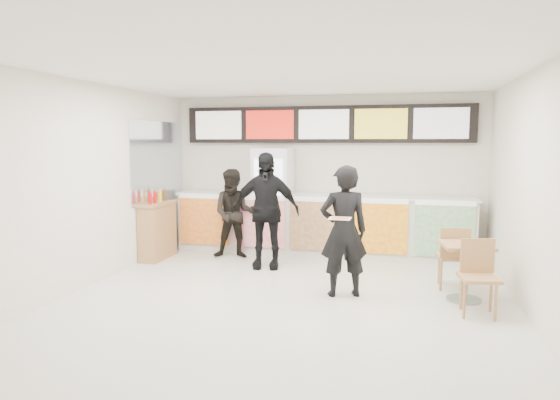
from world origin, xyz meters
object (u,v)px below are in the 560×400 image
(customer_left, at_px, (234,214))
(cafe_table, at_px, (465,261))
(condiment_ledge, at_px, (158,230))
(customer_main, at_px, (344,231))
(drinks_fridge, at_px, (273,200))
(customer_mid, at_px, (265,210))
(service_counter, at_px, (320,224))

(customer_left, distance_m, cafe_table, 4.17)
(customer_left, bearing_deg, condiment_ledge, -174.80)
(customer_main, height_order, condiment_ledge, customer_main)
(drinks_fridge, bearing_deg, condiment_ledge, -150.27)
(drinks_fridge, distance_m, condiment_ledge, 2.22)
(drinks_fridge, xyz_separation_m, customer_main, (1.66, -2.47, -0.10))
(customer_mid, relative_size, cafe_table, 1.20)
(service_counter, height_order, customer_main, customer_main)
(customer_left, relative_size, customer_mid, 0.84)
(service_counter, xyz_separation_m, cafe_table, (2.33, -2.28, -0.03))
(service_counter, xyz_separation_m, customer_main, (0.72, -2.45, 0.33))
(drinks_fridge, xyz_separation_m, customer_mid, (0.19, -1.22, -0.03))
(service_counter, height_order, cafe_table, service_counter)
(service_counter, bearing_deg, customer_main, -73.53)
(service_counter, xyz_separation_m, condiment_ledge, (-2.82, -1.06, -0.05))
(cafe_table, bearing_deg, customer_mid, 150.90)
(customer_mid, height_order, condiment_ledge, customer_mid)
(service_counter, bearing_deg, customer_left, -157.06)
(customer_main, xyz_separation_m, customer_mid, (-1.47, 1.24, 0.07))
(condiment_ledge, bearing_deg, customer_main, -21.41)
(cafe_table, bearing_deg, customer_main, 176.20)
(service_counter, bearing_deg, condiment_ledge, -159.40)
(service_counter, xyz_separation_m, drinks_fridge, (-0.93, 0.02, 0.43))
(customer_left, height_order, cafe_table, customer_left)
(customer_main, xyz_separation_m, condiment_ledge, (-3.54, 1.39, -0.38))
(customer_main, xyz_separation_m, customer_left, (-2.22, 1.82, -0.09))
(customer_main, distance_m, condiment_ledge, 3.83)
(customer_main, distance_m, customer_mid, 1.93)
(customer_main, height_order, cafe_table, customer_main)
(customer_left, distance_m, customer_mid, 0.96)
(cafe_table, bearing_deg, service_counter, 125.78)
(service_counter, height_order, drinks_fridge, drinks_fridge)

